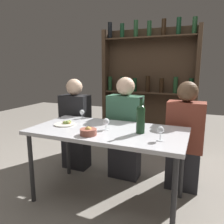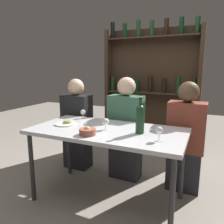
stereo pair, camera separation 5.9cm
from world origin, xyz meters
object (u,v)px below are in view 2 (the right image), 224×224
wine_glass_0 (159,131)px  wine_glass_2 (106,122)px  seated_person_left (77,126)px  seated_person_center (126,131)px  wine_bottle (140,118)px  snack_bowl (87,131)px  food_plate_0 (66,123)px  wine_glass_1 (83,112)px  seated_person_right (185,140)px

wine_glass_0 → wine_glass_2: 0.56m
seated_person_left → seated_person_center: size_ratio=0.97×
wine_bottle → wine_glass_2: size_ratio=2.90×
wine_glass_0 → snack_bowl: (-0.62, -0.10, -0.05)m
seated_person_left → food_plate_0: bearing=-67.5°
food_plate_0 → seated_person_center: 0.75m
wine_glass_1 → snack_bowl: wine_glass_1 is taller
wine_glass_0 → wine_glass_1: size_ratio=1.15×
snack_bowl → seated_person_center: seated_person_center is taller
seated_person_left → seated_person_right: same height
snack_bowl → seated_person_right: 1.11m
seated_person_left → seated_person_center: 0.70m
wine_glass_0 → snack_bowl: bearing=-171.2°
snack_bowl → seated_person_right: seated_person_right is taller
seated_person_center → seated_person_right: seated_person_center is taller
wine_glass_2 → food_plate_0: bearing=179.1°
wine_bottle → snack_bowl: size_ratio=2.20×
wine_bottle → seated_person_center: seated_person_center is taller
snack_bowl → wine_bottle: bearing=29.9°
wine_bottle → wine_glass_0: size_ratio=2.73×
wine_glass_1 → seated_person_right: 1.20m
wine_glass_1 → seated_person_left: (-0.24, 0.23, -0.25)m
seated_person_right → wine_glass_0: bearing=-102.4°
wine_glass_2 → food_plate_0: size_ratio=0.51×
wine_glass_0 → seated_person_left: (-1.24, 0.68, -0.27)m
wine_bottle → seated_person_left: (-1.03, 0.54, -0.33)m
snack_bowl → seated_person_right: size_ratio=0.12×
wine_bottle → food_plate_0: size_ratio=1.48×
wine_glass_2 → snack_bowl: wine_glass_2 is taller
wine_glass_0 → wine_glass_2: wine_glass_0 is taller
wine_glass_1 → food_plate_0: wine_glass_1 is taller
food_plate_0 → seated_person_left: bearing=112.5°
wine_glass_1 → seated_person_center: (0.46, 0.23, -0.24)m
wine_glass_0 → seated_person_right: (0.15, 0.68, -0.27)m
seated_person_right → food_plate_0: bearing=-154.7°
wine_glass_0 → seated_person_left: size_ratio=0.10×
wine_glass_0 → seated_person_center: seated_person_center is taller
food_plate_0 → seated_person_right: (1.16, 0.55, -0.19)m
wine_glass_0 → snack_bowl: 0.63m
wine_bottle → seated_person_right: bearing=56.5°
wine_glass_1 → seated_person_left: size_ratio=0.09×
seated_person_center → wine_bottle: bearing=-58.1°
seated_person_right → seated_person_left: bearing=180.0°
wine_bottle → seated_person_left: size_ratio=0.27×
wine_glass_1 → seated_person_right: seated_person_right is taller
seated_person_left → seated_person_right: size_ratio=1.00×
food_plate_0 → wine_glass_1: bearing=87.9°
snack_bowl → wine_glass_0: bearing=8.8°
seated_person_left → wine_glass_2: bearing=-38.6°
wine_glass_1 → food_plate_0: (-0.01, -0.32, -0.06)m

